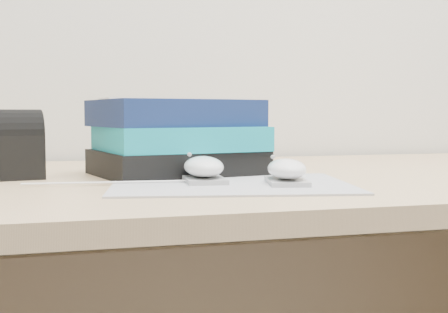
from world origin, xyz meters
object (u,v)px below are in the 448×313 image
object	(u,v)px
mouse_front	(287,171)
mouse_rear	(204,169)
desk	(232,297)
pouch	(2,146)
book_stack	(177,138)

from	to	relation	value
mouse_front	mouse_rear	bearing A→B (deg)	152.49
desk	mouse_front	bearing A→B (deg)	-86.50
desk	pouch	distance (m)	0.49
mouse_front	pouch	distance (m)	0.46
mouse_rear	pouch	world-z (taller)	pouch
pouch	book_stack	bearing A→B (deg)	-1.89
mouse_rear	mouse_front	world-z (taller)	mouse_rear
mouse_rear	mouse_front	size ratio (longest dim) A/B	1.00
desk	pouch	bearing A→B (deg)	-176.26
desk	book_stack	size ratio (longest dim) A/B	5.31
mouse_rear	mouse_front	xyz separation A→B (m)	(0.11, -0.06, -0.00)
mouse_front	book_stack	size ratio (longest dim) A/B	0.37
desk	pouch	xyz separation A→B (m)	(-0.40, -0.03, 0.29)
book_stack	mouse_front	bearing A→B (deg)	-58.26
desk	mouse_rear	bearing A→B (deg)	-118.70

